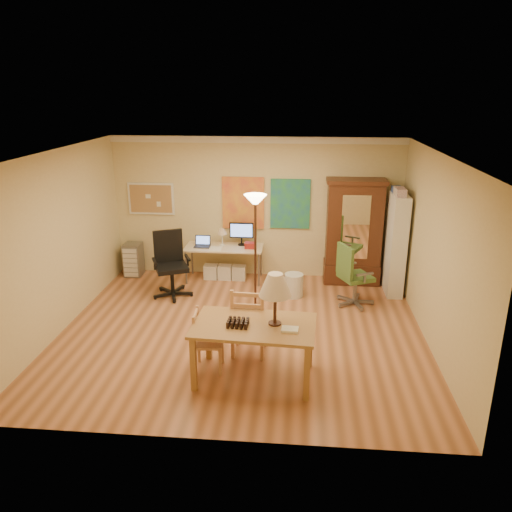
# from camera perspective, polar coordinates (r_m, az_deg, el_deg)

# --- Properties ---
(floor) EXTENTS (5.50, 5.50, 0.00)m
(floor) POSITION_cam_1_polar(r_m,az_deg,el_deg) (7.74, -1.63, -8.58)
(floor) COLOR brown
(floor) RESTS_ON ground
(crown_molding) EXTENTS (5.50, 0.08, 0.12)m
(crown_molding) POSITION_cam_1_polar(r_m,az_deg,el_deg) (9.37, 0.01, 13.15)
(crown_molding) COLOR white
(crown_molding) RESTS_ON floor
(corkboard) EXTENTS (0.90, 0.04, 0.62)m
(corkboard) POSITION_cam_1_polar(r_m,az_deg,el_deg) (9.95, -11.90, 6.43)
(corkboard) COLOR tan
(corkboard) RESTS_ON floor
(art_panel_left) EXTENTS (0.80, 0.04, 1.00)m
(art_panel_left) POSITION_cam_1_polar(r_m,az_deg,el_deg) (9.60, -1.48, 6.07)
(art_panel_left) COLOR yellow
(art_panel_left) RESTS_ON floor
(art_panel_right) EXTENTS (0.75, 0.04, 0.95)m
(art_panel_right) POSITION_cam_1_polar(r_m,az_deg,el_deg) (9.54, 3.93, 5.96)
(art_panel_right) COLOR teal
(art_panel_right) RESTS_ON floor
(dining_table) EXTENTS (1.57, 1.00, 1.43)m
(dining_table) POSITION_cam_1_polar(r_m,az_deg,el_deg) (6.19, 0.66, -6.61)
(dining_table) COLOR brown
(dining_table) RESTS_ON floor
(ladder_chair_back) EXTENTS (0.49, 0.47, 1.01)m
(ladder_chair_back) POSITION_cam_1_polar(r_m,az_deg,el_deg) (6.93, -0.82, -7.64)
(ladder_chair_back) COLOR tan
(ladder_chair_back) RESTS_ON floor
(ladder_chair_left) EXTENTS (0.39, 0.41, 0.84)m
(ladder_chair_left) POSITION_cam_1_polar(r_m,az_deg,el_deg) (6.64, -5.67, -9.80)
(ladder_chair_left) COLOR tan
(ladder_chair_left) RESTS_ON floor
(torchiere_lamp) EXTENTS (0.36, 0.36, 1.97)m
(torchiere_lamp) POSITION_cam_1_polar(r_m,az_deg,el_deg) (7.87, -0.08, 4.24)
(torchiere_lamp) COLOR #3C2318
(torchiere_lamp) RESTS_ON floor
(computer_desk) EXTENTS (1.47, 0.64, 1.11)m
(computer_desk) POSITION_cam_1_polar(r_m,az_deg,el_deg) (9.62, -3.46, -0.38)
(computer_desk) COLOR beige
(computer_desk) RESTS_ON floor
(office_chair_black) EXTENTS (0.72, 0.72, 1.16)m
(office_chair_black) POSITION_cam_1_polar(r_m,az_deg,el_deg) (9.02, -9.59, -2.59)
(office_chair_black) COLOR black
(office_chair_black) RESTS_ON floor
(office_chair_green) EXTENTS (0.67, 0.67, 1.09)m
(office_chair_green) POSITION_cam_1_polar(r_m,az_deg,el_deg) (8.68, 11.02, -3.70)
(office_chair_green) COLOR slate
(office_chair_green) RESTS_ON floor
(drawer_cart) EXTENTS (0.32, 0.39, 0.65)m
(drawer_cart) POSITION_cam_1_polar(r_m,az_deg,el_deg) (10.14, -13.84, -0.39)
(drawer_cart) COLOR slate
(drawer_cart) RESTS_ON floor
(armoire) EXTENTS (1.08, 0.51, 1.98)m
(armoire) POSITION_cam_1_polar(r_m,az_deg,el_deg) (9.51, 11.03, 1.96)
(armoire) COLOR #3C2210
(armoire) RESTS_ON floor
(bookshelf) EXTENTS (0.27, 0.72, 1.81)m
(bookshelf) POSITION_cam_1_polar(r_m,az_deg,el_deg) (9.19, 15.67, 1.24)
(bookshelf) COLOR white
(bookshelf) RESTS_ON floor
(wastebin) EXTENTS (0.34, 0.34, 0.42)m
(wastebin) POSITION_cam_1_polar(r_m,az_deg,el_deg) (8.91, 4.34, -3.35)
(wastebin) COLOR silver
(wastebin) RESTS_ON floor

